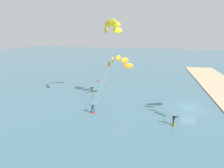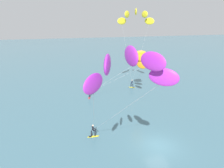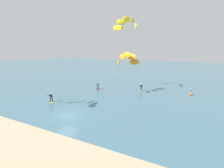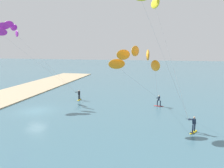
# 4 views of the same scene
# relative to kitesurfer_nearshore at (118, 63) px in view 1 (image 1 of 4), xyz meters

# --- Properties ---
(ground_plane) EXTENTS (240.00, 240.00, 0.00)m
(ground_plane) POSITION_rel_kitesurfer_nearshore_xyz_m (-2.28, -13.79, -7.16)
(ground_plane) COLOR #426B7A
(kitesurfer_nearshore) EXTENTS (10.51, 6.38, 8.69)m
(kitesurfer_nearshore) POSITION_rel_kitesurfer_nearshore_xyz_m (0.00, 0.00, 0.00)
(kitesurfer_nearshore) COLOR red
(kitesurfer_nearshore) RESTS_ON ground
(kitesurfer_far_out) EXTENTS (5.87, 7.05, 15.36)m
(kitesurfer_far_out) POSITION_rel_kitesurfer_nearshore_xyz_m (-0.38, 1.25, 6.41)
(kitesurfer_far_out) COLOR yellow
(kitesurfer_far_out) RESTS_ON ground
(marker_buoy) EXTENTS (0.56, 0.56, 1.38)m
(marker_buoy) POSITION_rel_kitesurfer_nearshore_xyz_m (11.06, 7.58, -6.86)
(marker_buoy) COLOR #EA5119
(marker_buoy) RESTS_ON ground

